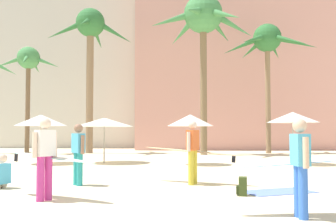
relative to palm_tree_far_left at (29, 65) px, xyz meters
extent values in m
plane|color=beige|center=(9.12, -19.99, -5.95)|extent=(120.00, 120.00, 0.00)
cube|color=#DB9989|center=(15.98, 9.19, 3.01)|extent=(18.55, 8.93, 17.92)
cube|color=beige|center=(-0.63, 14.39, 8.24)|extent=(14.80, 10.80, 28.39)
cylinder|color=brown|center=(-0.01, 0.01, -2.75)|extent=(0.30, 0.30, 6.40)
sphere|color=#428447|center=(-0.01, 0.01, 0.45)|extent=(1.49, 1.49, 1.49)
cone|color=#428447|center=(1.20, -0.01, 0.13)|extent=(1.80, 0.36, 0.94)
cone|color=#428447|center=(0.03, 1.21, 0.10)|extent=(0.38, 1.80, 1.00)
cone|color=#428447|center=(-1.20, -0.18, 0.12)|extent=(1.82, 0.60, 0.97)
cone|color=#428447|center=(0.20, -1.18, 0.10)|extent=(0.64, 1.82, 1.00)
cylinder|color=#896B4C|center=(3.94, 0.89, -1.44)|extent=(0.48, 0.48, 9.03)
sphere|color=#2D6B33|center=(3.94, 0.89, 3.08)|extent=(1.99, 1.99, 1.99)
cone|color=#2D6B33|center=(5.62, 0.99, 2.39)|extent=(2.61, 0.59, 1.76)
cone|color=#2D6B33|center=(4.10, 2.61, 2.48)|extent=(0.69, 2.69, 1.58)
cone|color=#2D6B33|center=(2.19, 0.90, 2.53)|extent=(2.69, 0.46, 1.49)
cone|color=#2D6B33|center=(3.93, -0.89, 2.60)|extent=(0.45, 2.72, 1.38)
cylinder|color=brown|center=(11.63, -0.90, -1.41)|extent=(0.43, 0.43, 9.09)
sphere|color=#428447|center=(11.63, -0.90, 3.14)|extent=(2.51, 2.51, 2.51)
cone|color=#428447|center=(13.50, -1.01, 2.38)|extent=(2.80, 0.71, 1.99)
cone|color=#428447|center=(12.83, 0.64, 2.54)|extent=(2.20, 2.61, 1.71)
cone|color=#428447|center=(10.43, 0.56, 2.42)|extent=(2.20, 2.51, 1.92)
cone|color=#428447|center=(9.64, -1.14, 2.69)|extent=(2.98, 0.90, 1.43)
cone|color=#428447|center=(10.94, -2.82, 2.78)|extent=(1.52, 2.97, 1.26)
cone|color=#428447|center=(12.75, -2.54, 2.61)|extent=(2.09, 2.72, 1.57)
cone|color=#428447|center=(-1.94, 0.56, -0.13)|extent=(2.09, 0.51, 1.29)
cylinder|color=#896B4C|center=(16.17, 0.76, -2.00)|extent=(0.35, 0.35, 7.91)
sphere|color=#2D6B33|center=(16.17, 0.76, 1.96)|extent=(1.93, 1.93, 1.93)
cone|color=#2D6B33|center=(18.01, 0.42, 1.56)|extent=(2.92, 0.94, 1.21)
cone|color=#2D6B33|center=(17.06, 2.39, 1.52)|extent=(1.75, 2.74, 1.28)
cone|color=#2D6B33|center=(15.48, 2.49, 1.53)|extent=(1.46, 2.84, 1.26)
cone|color=#2D6B33|center=(14.39, 0.47, 1.36)|extent=(2.84, 0.87, 1.58)
cone|color=#2D6B33|center=(14.95, -0.65, 1.53)|extent=(2.21, 2.46, 1.26)
cone|color=#2D6B33|center=(17.18, -0.78, 1.46)|extent=(1.93, 2.62, 1.40)
cylinder|color=gray|center=(6.39, -7.62, -4.90)|extent=(0.06, 0.06, 2.11)
cone|color=white|center=(6.39, -7.62, -4.05)|extent=(2.76, 2.76, 0.41)
cylinder|color=gray|center=(10.39, -8.57, -4.84)|extent=(0.06, 0.06, 2.23)
cone|color=white|center=(10.39, -8.57, -3.99)|extent=(2.08, 2.08, 0.52)
cylinder|color=gray|center=(3.56, -8.14, -4.83)|extent=(0.06, 0.06, 2.24)
cone|color=white|center=(3.56, -8.14, -3.97)|extent=(2.36, 2.36, 0.51)
cylinder|color=gray|center=(15.02, -8.38, -4.78)|extent=(0.06, 0.06, 2.35)
cone|color=white|center=(15.02, -8.38, -3.85)|extent=(2.32, 2.32, 0.47)
cube|color=#6684E0|center=(12.09, -16.61, -5.95)|extent=(1.95, 1.52, 0.01)
cube|color=#34421B|center=(11.16, -17.15, -5.74)|extent=(0.24, 0.33, 0.42)
cube|color=#293416|center=(11.04, -17.12, -5.83)|extent=(0.10, 0.22, 0.18)
cylinder|color=blue|center=(11.71, -19.63, -5.51)|extent=(0.17, 0.17, 0.88)
cylinder|color=blue|center=(11.70, -19.43, -5.51)|extent=(0.17, 0.17, 0.88)
cube|color=#4CB2DB|center=(11.70, -19.53, -4.80)|extent=(0.24, 0.41, 0.54)
sphere|color=#D1A889|center=(11.70, -19.53, -4.39)|extent=(0.25, 0.25, 0.24)
cylinder|color=#D1A889|center=(11.72, -19.78, -4.84)|extent=(0.11, 0.11, 0.51)
cylinder|color=#D1A889|center=(11.69, -19.28, -4.84)|extent=(0.11, 0.11, 0.51)
ellipsoid|color=beige|center=(11.70, -19.23, -5.05)|extent=(2.78, 0.50, 0.23)
ellipsoid|color=blue|center=(11.70, -19.23, -5.05)|extent=(2.79, 0.53, 0.21)
cylinder|color=gold|center=(10.07, -15.36, -5.48)|extent=(0.22, 0.22, 0.94)
cylinder|color=gold|center=(10.17, -15.18, -5.48)|extent=(0.22, 0.22, 0.94)
cube|color=orange|center=(10.12, -15.27, -4.73)|extent=(0.39, 0.46, 0.56)
sphere|color=beige|center=(10.12, -15.27, -4.31)|extent=(0.33, 0.33, 0.24)
cylinder|color=beige|center=(10.00, -15.49, -4.77)|extent=(0.14, 0.14, 0.53)
cylinder|color=beige|center=(10.24, -15.05, -4.77)|extent=(0.14, 0.14, 0.53)
ellipsoid|color=beige|center=(10.12, -14.97, -5.05)|extent=(2.89, 1.56, 0.24)
ellipsoid|color=#9F2D1E|center=(10.12, -14.97, -5.05)|extent=(2.90, 1.58, 0.21)
cube|color=black|center=(11.22, -15.48, -5.24)|extent=(0.11, 0.06, 0.19)
cylinder|color=#B7337F|center=(6.90, -17.78, -5.49)|extent=(0.22, 0.22, 0.94)
cylinder|color=#B7337F|center=(6.78, -17.94, -5.49)|extent=(0.22, 0.22, 0.94)
cube|color=white|center=(6.84, -17.86, -4.74)|extent=(0.42, 0.45, 0.56)
sphere|color=beige|center=(6.84, -17.86, -4.32)|extent=(0.34, 0.34, 0.24)
cylinder|color=beige|center=(6.99, -17.66, -4.78)|extent=(0.14, 0.14, 0.53)
cylinder|color=beige|center=(6.69, -18.07, -4.78)|extent=(0.14, 0.14, 0.53)
ellipsoid|color=white|center=(6.84, -17.56, -5.05)|extent=(2.46, 1.56, 0.23)
ellipsoid|color=#1DA9A9|center=(6.84, -17.56, -5.05)|extent=(2.48, 1.58, 0.20)
cube|color=black|center=(5.92, -17.06, -5.10)|extent=(0.11, 0.07, 0.19)
cube|color=#4CB2DB|center=(5.17, -16.06, -5.58)|extent=(0.37, 0.46, 0.51)
sphere|color=beige|center=(5.17, -16.06, -5.18)|extent=(0.32, 0.32, 0.24)
cylinder|color=teal|center=(6.93, -15.39, -5.51)|extent=(0.23, 0.23, 0.88)
cylinder|color=teal|center=(7.05, -15.55, -5.51)|extent=(0.23, 0.23, 0.88)
cube|color=#4CB2DB|center=(6.99, -15.47, -4.81)|extent=(0.43, 0.45, 0.53)
sphere|color=#936B51|center=(6.99, -15.47, -4.40)|extent=(0.34, 0.34, 0.24)
cylinder|color=#936B51|center=(6.83, -15.28, -4.84)|extent=(0.14, 0.14, 0.50)
cylinder|color=#936B51|center=(7.15, -15.66, -4.84)|extent=(0.14, 0.14, 0.50)
camera|label=1|loc=(9.50, -26.29, -4.50)|focal=42.45mm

